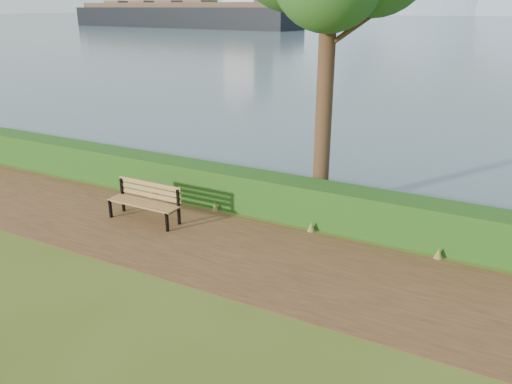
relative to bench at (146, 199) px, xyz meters
The scene contains 5 objects.
ground 2.49m from the bench, 18.39° to the right, with size 140.00×140.00×0.00m, color #4F5C1A.
path 2.41m from the bench, 11.42° to the right, with size 40.00×3.40×0.01m, color #4E2E1A.
hedge 2.94m from the bench, 38.59° to the left, with size 32.00×0.85×1.00m, color #184112.
bench is the anchor object (origin of this frame).
cargo_ship 122.74m from the bench, 125.03° to the left, with size 68.26×17.92×20.49m.
Camera 1 is at (5.52, -8.11, 5.03)m, focal length 35.00 mm.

